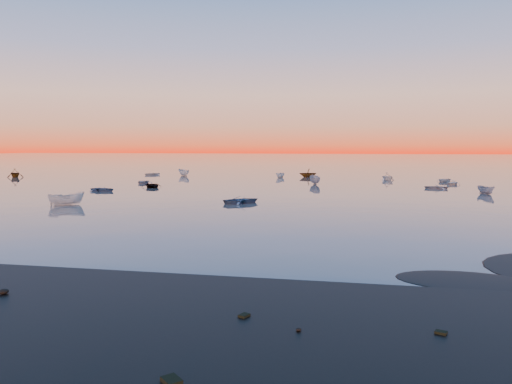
% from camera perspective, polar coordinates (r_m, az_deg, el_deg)
% --- Properties ---
extents(ground, '(600.00, 600.00, 0.00)m').
position_cam_1_polar(ground, '(128.30, 5.64, 2.25)').
color(ground, '#625852').
rests_on(ground, ground).
extents(mud_lobes, '(140.00, 6.00, 0.07)m').
position_cam_1_polar(mud_lobes, '(30.29, -14.61, -7.77)').
color(mud_lobes, black).
rests_on(mud_lobes, ground).
extents(moored_fleet, '(124.00, 58.00, 1.20)m').
position_cam_1_polar(moored_fleet, '(81.79, 2.26, 0.55)').
color(moored_fleet, white).
rests_on(moored_fleet, ground).
extents(boat_near_center, '(3.98, 4.20, 1.41)m').
position_cam_1_polar(boat_near_center, '(61.36, -20.83, -1.38)').
color(boat_near_center, white).
rests_on(boat_near_center, ground).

